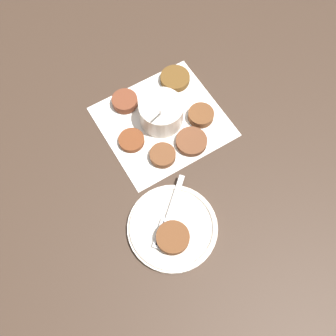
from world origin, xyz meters
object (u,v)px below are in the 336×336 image
at_px(sauce_bowl, 161,114).
at_px(fork, 168,219).
at_px(fritter_on_plate, 173,238).
at_px(serving_plate, 172,227).

relative_size(sauce_bowl, fork, 0.84).
bearing_deg(fork, fritter_on_plate, -108.90).
bearing_deg(fork, sauce_bowl, 62.30).
relative_size(sauce_bowl, serving_plate, 0.62).
distance_m(sauce_bowl, serving_plate, 0.27).
bearing_deg(fork, serving_plate, -90.75).
bearing_deg(fritter_on_plate, sauce_bowl, 63.55).
height_order(fritter_on_plate, fork, fritter_on_plate).
distance_m(serving_plate, fork, 0.02).
xyz_separation_m(fritter_on_plate, fork, (0.01, 0.04, -0.01)).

